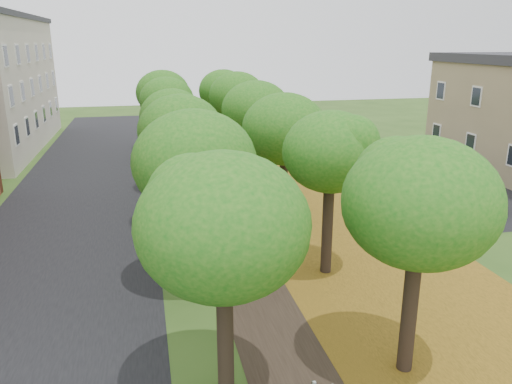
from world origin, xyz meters
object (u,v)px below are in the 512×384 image
car_red (430,187)px  car_grey (429,180)px  car_silver (469,200)px  car_white (397,172)px

car_red → car_grey: car_red is taller
car_silver → car_grey: 4.19m
car_red → car_grey: size_ratio=1.03×
car_silver → car_grey: (0.31, 4.18, -0.06)m
car_red → car_white: 3.48m
car_silver → car_white: size_ratio=0.75×
car_red → car_white: size_ratio=0.83×
car_grey → car_white: 2.09m
car_red → car_white: (-0.11, 3.48, 0.01)m
car_grey → car_white: bearing=14.7°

